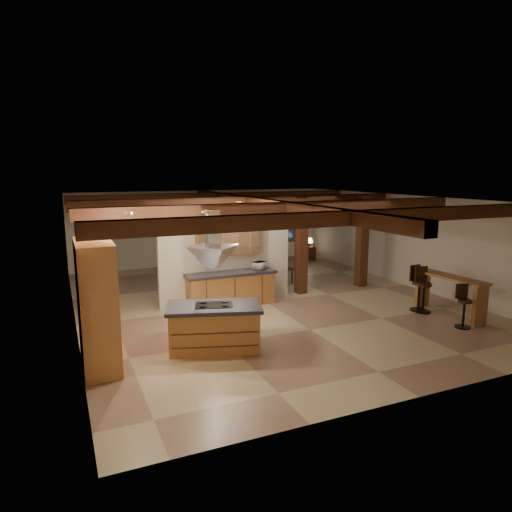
{
  "coord_description": "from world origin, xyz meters",
  "views": [
    {
      "loc": [
        -5.23,
        -11.26,
        3.64
      ],
      "look_at": [
        -0.08,
        0.5,
        1.25
      ],
      "focal_mm": 32.0,
      "sensor_mm": 36.0,
      "label": 1
    }
  ],
  "objects_px": {
    "sofa": "(254,254)",
    "dining_table": "(252,271)",
    "bar_counter": "(450,289)",
    "kitchen_island": "(214,327)"
  },
  "relations": [
    {
      "from": "sofa",
      "to": "bar_counter",
      "type": "xyz_separation_m",
      "value": [
        1.78,
        -8.44,
        0.38
      ]
    },
    {
      "from": "sofa",
      "to": "dining_table",
      "type": "bearing_deg",
      "value": 79.02
    },
    {
      "from": "dining_table",
      "to": "sofa",
      "type": "height_order",
      "value": "dining_table"
    },
    {
      "from": "bar_counter",
      "to": "sofa",
      "type": "bearing_deg",
      "value": 101.9
    },
    {
      "from": "dining_table",
      "to": "bar_counter",
      "type": "height_order",
      "value": "bar_counter"
    },
    {
      "from": "dining_table",
      "to": "bar_counter",
      "type": "distance_m",
      "value": 6.23
    },
    {
      "from": "sofa",
      "to": "bar_counter",
      "type": "bearing_deg",
      "value": 115.23
    },
    {
      "from": "dining_table",
      "to": "kitchen_island",
      "type": "bearing_deg",
      "value": -123.68
    },
    {
      "from": "kitchen_island",
      "to": "dining_table",
      "type": "relative_size",
      "value": 1.05
    },
    {
      "from": "dining_table",
      "to": "sofa",
      "type": "distance_m",
      "value": 3.4
    }
  ]
}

